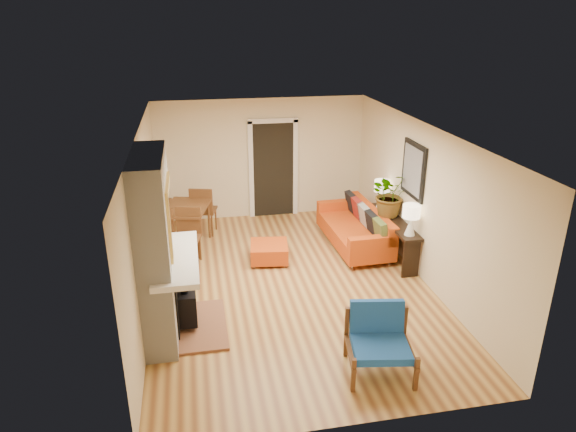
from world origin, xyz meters
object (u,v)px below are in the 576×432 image
at_px(ottoman, 269,251).
at_px(console_table, 393,227).
at_px(blue_chair, 379,336).
at_px(lamp_near, 411,216).
at_px(sofa, 358,228).
at_px(lamp_far, 382,190).
at_px(houseplant, 391,194).
at_px(dining_table, 191,215).

distance_m(ottoman, console_table, 2.32).
xyz_separation_m(ottoman, blue_chair, (0.89, -3.24, 0.26)).
bearing_deg(lamp_near, blue_chair, -120.72).
relative_size(sofa, console_table, 1.15).
height_order(sofa, blue_chair, blue_chair).
bearing_deg(sofa, console_table, -49.41).
bearing_deg(lamp_far, console_table, -90.00).
bearing_deg(houseplant, dining_table, 166.69).
relative_size(lamp_near, houseplant, 0.63).
xyz_separation_m(ottoman, console_table, (2.28, -0.20, 0.38)).
distance_m(sofa, houseplant, 0.98).
xyz_separation_m(sofa, console_table, (0.48, -0.56, 0.21)).
bearing_deg(houseplant, blue_chair, -112.96).
bearing_deg(sofa, ottoman, -168.65).
bearing_deg(dining_table, console_table, -16.51).
bearing_deg(sofa, lamp_near, -69.03).
bearing_deg(lamp_near, dining_table, 153.98).
relative_size(console_table, houseplant, 2.17).
distance_m(dining_table, houseplant, 3.76).
height_order(sofa, houseplant, houseplant).
relative_size(blue_chair, console_table, 0.50).
xyz_separation_m(sofa, dining_table, (-3.16, 0.51, 0.31)).
distance_m(console_table, houseplant, 0.61).
bearing_deg(houseplant, lamp_near, -89.38).
height_order(sofa, lamp_near, lamp_near).
distance_m(ottoman, blue_chair, 3.37).
xyz_separation_m(dining_table, console_table, (3.64, -1.08, -0.10)).
distance_m(blue_chair, dining_table, 4.70).
distance_m(blue_chair, lamp_far, 4.03).
relative_size(lamp_far, houseplant, 0.63).
distance_m(ottoman, lamp_near, 2.60).
bearing_deg(lamp_near, ottoman, 158.45).
bearing_deg(sofa, blue_chair, -104.12).
relative_size(dining_table, lamp_near, 3.62).
height_order(lamp_near, lamp_far, same).
relative_size(ottoman, console_table, 0.41).
xyz_separation_m(console_table, houseplant, (-0.01, 0.22, 0.57)).
xyz_separation_m(lamp_near, lamp_far, (0.00, 1.39, 0.00)).
height_order(blue_chair, dining_table, dining_table).
xyz_separation_m(dining_table, lamp_near, (3.64, -1.78, 0.39)).
bearing_deg(houseplant, console_table, -87.40).
bearing_deg(lamp_near, houseplant, 90.62).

